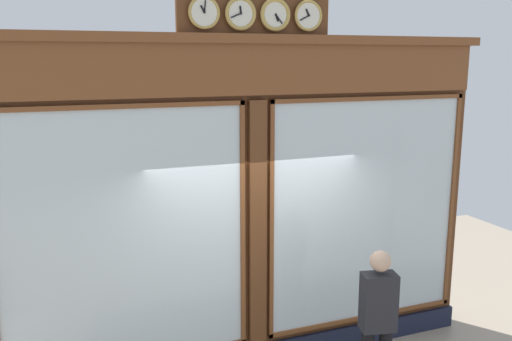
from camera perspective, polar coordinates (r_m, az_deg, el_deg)
name	(u,v)px	position (r m, az deg, el deg)	size (l,w,h in m)	color
shop_facade	(252,206)	(6.34, -0.42, -3.68)	(5.86, 0.42, 4.34)	#5B3319
pedestrian	(378,320)	(6.12, 12.50, -14.85)	(0.40, 0.30, 1.69)	black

